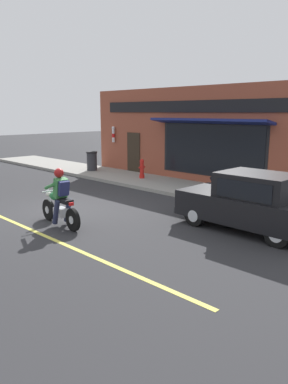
{
  "coord_description": "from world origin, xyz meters",
  "views": [
    {
      "loc": [
        -6.48,
        -9.91,
        3.11
      ],
      "look_at": [
        0.67,
        -2.78,
        0.95
      ],
      "focal_mm": 35.0,
      "sensor_mm": 36.0,
      "label": 1
    }
  ],
  "objects_px": {
    "car_hatchback": "(250,202)",
    "fire_hydrant": "(142,169)",
    "trash_bin": "(92,161)",
    "motorcycle_with_rider": "(60,202)"
  },
  "relations": [
    {
      "from": "fire_hydrant",
      "to": "trash_bin",
      "type": "relative_size",
      "value": 0.9
    },
    {
      "from": "fire_hydrant",
      "to": "trash_bin",
      "type": "distance_m",
      "value": 3.48
    },
    {
      "from": "motorcycle_with_rider",
      "to": "trash_bin",
      "type": "xyz_separation_m",
      "value": [
        6.24,
        6.74,
        -0.04
      ]
    },
    {
      "from": "trash_bin",
      "to": "motorcycle_with_rider",
      "type": "bearing_deg",
      "value": -132.81
    },
    {
      "from": "car_hatchback",
      "to": "fire_hydrant",
      "type": "bearing_deg",
      "value": 66.64
    },
    {
      "from": "fire_hydrant",
      "to": "trash_bin",
      "type": "bearing_deg",
      "value": 93.41
    },
    {
      "from": "car_hatchback",
      "to": "fire_hydrant",
      "type": "relative_size",
      "value": 4.3
    },
    {
      "from": "motorcycle_with_rider",
      "to": "car_hatchback",
      "type": "height_order",
      "value": "motorcycle_with_rider"
    },
    {
      "from": "car_hatchback",
      "to": "trash_bin",
      "type": "distance_m",
      "value": 11.08
    },
    {
      "from": "motorcycle_with_rider",
      "to": "fire_hydrant",
      "type": "height_order",
      "value": "motorcycle_with_rider"
    }
  ]
}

